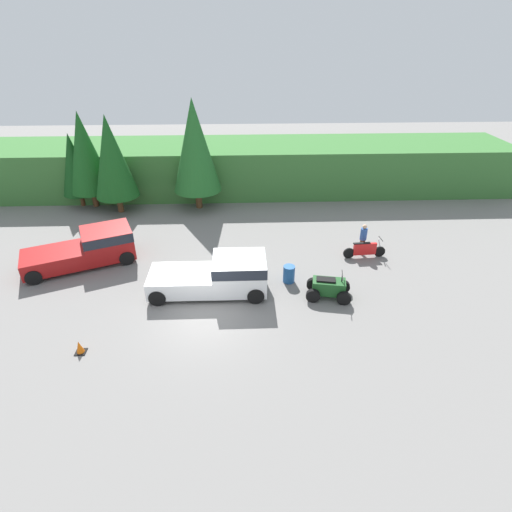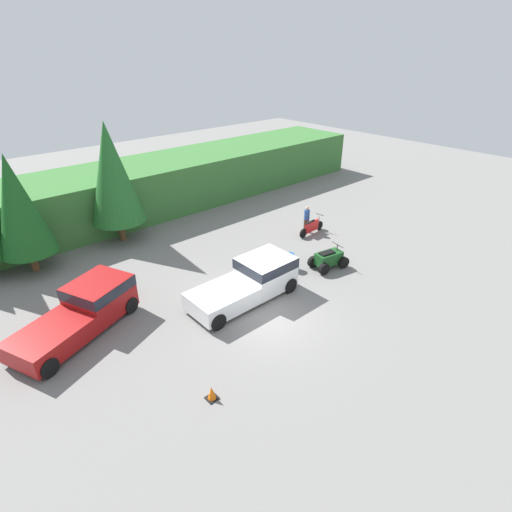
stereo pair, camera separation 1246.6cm
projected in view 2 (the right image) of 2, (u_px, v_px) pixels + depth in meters
The scene contains 11 objects.
ground_plane at pixel (270, 318), 18.29m from camera, with size 80.00×80.00×0.00m, color slate.
hillside_backdrop at pixel (114, 195), 28.03m from camera, with size 44.00×6.00×3.49m.
tree_mid_right at pixel (17, 205), 20.37m from camera, with size 2.85×2.85×6.48m.
tree_right at pixel (112, 174), 23.61m from camera, with size 3.24×3.24×7.36m.
pickup_truck_red at pixel (84, 309), 17.29m from camera, with size 5.93×4.13×1.80m.
pickup_truck_second at pixel (252, 279), 19.44m from camera, with size 5.54×2.28×1.80m.
dirt_bike at pixel (312, 227), 26.21m from camera, with size 2.37×0.60×1.13m.
quad_atv at pixel (329, 259), 22.19m from camera, with size 2.24×1.53×1.29m.
rider_person at pixel (307, 218), 26.25m from camera, with size 0.43×0.43×1.79m.
traffic_cone at pixel (212, 393), 13.99m from camera, with size 0.42×0.42×0.55m.
steel_barrel at pixel (289, 261), 22.14m from camera, with size 0.58×0.58×0.88m.
Camera 2 is at (-10.35, -10.64, 11.07)m, focal length 28.00 mm.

